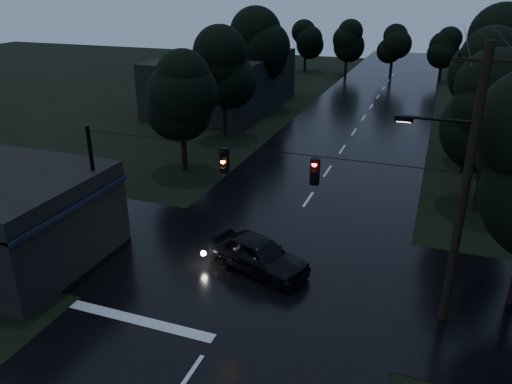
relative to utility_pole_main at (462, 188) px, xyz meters
The scene contains 14 objects.
main_road 21.06m from the utility_pole_main, 111.30° to the left, with size 12.00×120.00×0.02m, color black.
cross_street 9.14m from the utility_pole_main, behind, with size 60.00×9.00×0.02m, color black.
building_far_left 36.15m from the utility_pole_main, 126.44° to the left, with size 10.00×16.00×5.00m, color black.
utility_pole_main is the anchor object (origin of this frame).
utility_pole_far 17.08m from the utility_pole_main, 87.00° to the left, with size 2.00×0.30×7.50m.
anchor_pole_left 15.08m from the utility_pole_main, behind, with size 0.18×0.18×6.00m, color black.
span_signals 6.85m from the utility_pole_main, behind, with size 15.00×0.37×1.12m.
tree_left_a 19.76m from the utility_pole_main, 146.16° to the left, with size 3.92×3.92×8.26m.
tree_left_b 25.50m from the utility_pole_main, 131.84° to the left, with size 4.20×4.20×8.85m.
tree_left_c 33.94m from the utility_pole_main, 121.27° to the left, with size 4.48×4.48×9.44m.
tree_right_a 11.12m from the utility_pole_main, 81.77° to the left, with size 4.20×4.20×8.85m.
tree_right_b 19.14m from the utility_pole_main, 83.42° to the left, with size 4.48×4.48×9.44m.
tree_right_c 29.16m from the utility_pole_main, 84.50° to the left, with size 4.76×4.76×10.03m.
car 8.78m from the utility_pole_main, behind, with size 1.87×4.64×1.58m, color black.
Camera 1 is at (6.28, -5.72, 11.56)m, focal length 35.00 mm.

